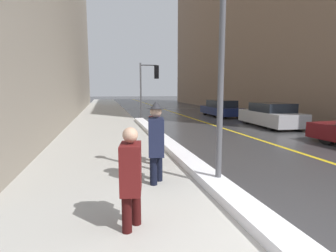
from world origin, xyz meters
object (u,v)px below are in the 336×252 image
(pedestrian_in_fedora, at_px, (156,139))
(parked_car_silver, at_px, (271,115))
(pedestrian_nearside, at_px, (154,133))
(traffic_light_near, at_px, (150,79))
(pedestrian_with_shoulder_bag, at_px, (131,174))
(lamp_post, at_px, (222,55))
(parked_car_navy, at_px, (221,109))

(pedestrian_in_fedora, bearing_deg, parked_car_silver, 142.55)
(pedestrian_nearside, bearing_deg, traffic_light_near, -179.64)
(traffic_light_near, height_order, pedestrian_with_shoulder_bag, traffic_light_near)
(lamp_post, bearing_deg, pedestrian_with_shoulder_bag, -146.12)
(pedestrian_nearside, height_order, parked_car_silver, pedestrian_nearside)
(pedestrian_with_shoulder_bag, height_order, pedestrian_in_fedora, pedestrian_in_fedora)
(traffic_light_near, bearing_deg, lamp_post, -91.17)
(lamp_post, height_order, pedestrian_in_fedora, lamp_post)
(pedestrian_in_fedora, height_order, parked_car_silver, pedestrian_in_fedora)
(pedestrian_nearside, relative_size, parked_car_silver, 0.35)
(pedestrian_with_shoulder_bag, xyz_separation_m, parked_car_silver, (8.46, 8.90, -0.21))
(pedestrian_in_fedora, relative_size, pedestrian_nearside, 1.16)
(lamp_post, xyz_separation_m, traffic_light_near, (0.88, 13.18, 0.09))
(parked_car_silver, bearing_deg, parked_car_navy, 5.13)
(lamp_post, relative_size, pedestrian_with_shoulder_bag, 2.96)
(traffic_light_near, bearing_deg, pedestrian_nearside, -96.76)
(traffic_light_near, relative_size, parked_car_navy, 0.88)
(pedestrian_in_fedora, xyz_separation_m, pedestrian_nearside, (0.25, 1.54, -0.12))
(lamp_post, height_order, pedestrian_nearside, lamp_post)
(lamp_post, xyz_separation_m, parked_car_silver, (6.53, 7.61, -2.05))
(pedestrian_with_shoulder_bag, distance_m, parked_car_navy, 16.94)
(pedestrian_in_fedora, bearing_deg, pedestrian_nearside, -179.57)
(traffic_light_near, bearing_deg, pedestrian_with_shoulder_bag, -98.33)
(pedestrian_nearside, distance_m, parked_car_navy, 13.65)
(pedestrian_in_fedora, bearing_deg, pedestrian_with_shoulder_bag, -12.22)
(lamp_post, distance_m, pedestrian_with_shoulder_bag, 2.96)
(pedestrian_in_fedora, distance_m, parked_car_silver, 10.58)
(traffic_light_near, xyz_separation_m, parked_car_navy, (5.47, 0.30, -2.17))
(pedestrian_with_shoulder_bag, xyz_separation_m, pedestrian_in_fedora, (0.70, 1.73, 0.14))
(pedestrian_with_shoulder_bag, relative_size, pedestrian_nearside, 0.98)
(pedestrian_with_shoulder_bag, distance_m, pedestrian_nearside, 3.40)
(pedestrian_in_fedora, bearing_deg, traffic_light_near, -179.63)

